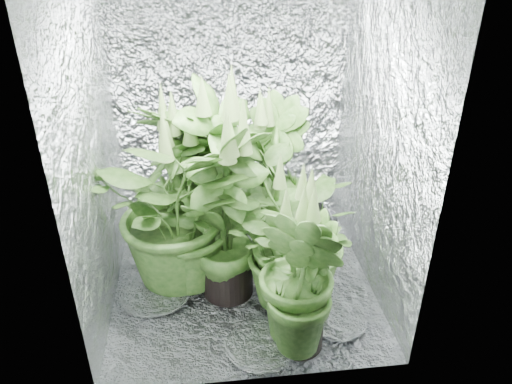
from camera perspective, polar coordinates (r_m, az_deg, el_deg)
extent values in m
plane|color=silver|center=(3.28, -1.54, -9.86)|extent=(1.60, 1.60, 0.00)
cube|color=silver|center=(3.51, -3.01, 11.47)|extent=(1.60, 0.02, 2.00)
cube|color=silver|center=(2.05, 0.19, -2.17)|extent=(1.60, 0.02, 2.00)
cube|color=silver|center=(2.82, -18.32, 5.39)|extent=(0.02, 1.60, 2.00)
cube|color=silver|center=(2.93, 14.06, 6.97)|extent=(0.02, 1.60, 2.00)
cylinder|color=black|center=(3.22, -8.23, -8.03)|extent=(0.30, 0.30, 0.27)
cylinder|color=#452D18|center=(3.15, -8.38, -6.32)|extent=(0.27, 0.27, 0.03)
imported|color=#183C0E|center=(2.99, -8.80, -1.55)|extent=(1.23, 1.23, 1.05)
cone|color=#5C7D40|center=(2.78, -9.51, 6.62)|extent=(0.10, 0.10, 0.27)
cylinder|color=black|center=(3.36, -3.59, -5.90)|extent=(0.31, 0.31, 0.28)
cylinder|color=#452D18|center=(3.29, -3.66, -4.13)|extent=(0.29, 0.29, 0.03)
imported|color=#183C0E|center=(3.10, -3.88, 1.77)|extent=(0.91, 0.91, 1.22)
cone|color=#5C7D40|center=(2.89, -4.24, 11.39)|extent=(0.10, 0.10, 0.28)
cylinder|color=black|center=(3.54, 1.73, -4.27)|extent=(0.26, 0.26, 0.24)
cylinder|color=#452D18|center=(3.48, 1.75, -2.86)|extent=(0.24, 0.24, 0.03)
imported|color=#183C0E|center=(3.32, 1.83, 1.90)|extent=(0.72, 0.72, 1.03)
cone|color=#5C7D40|center=(3.13, 1.97, 9.40)|extent=(0.08, 0.08, 0.24)
cylinder|color=black|center=(3.45, -7.84, -5.44)|extent=(0.28, 0.28, 0.25)
cylinder|color=#452D18|center=(3.38, -7.96, -3.90)|extent=(0.26, 0.26, 0.03)
imported|color=#183C0E|center=(3.21, -8.37, 1.15)|extent=(0.84, 0.84, 1.09)
cone|color=#5C7D40|center=(3.02, -9.03, 9.25)|extent=(0.09, 0.09, 0.25)
cylinder|color=black|center=(3.04, 3.99, -10.93)|extent=(0.25, 0.25, 0.22)
cylinder|color=#452D18|center=(2.98, 4.05, -9.54)|extent=(0.23, 0.23, 0.03)
imported|color=#183C0E|center=(2.82, 4.24, -5.33)|extent=(0.91, 0.91, 0.89)
cone|color=#5C7D40|center=(2.62, 4.55, 1.74)|extent=(0.08, 0.08, 0.22)
cylinder|color=black|center=(3.11, -3.25, -9.25)|extent=(0.31, 0.31, 0.28)
cylinder|color=#452D18|center=(3.03, -3.31, -7.42)|extent=(0.28, 0.28, 0.03)
imported|color=#183C0E|center=(2.84, -3.50, -2.00)|extent=(0.83, 0.83, 1.13)
cone|color=#5C7D40|center=(2.62, -3.83, 7.33)|extent=(0.10, 0.10, 0.28)
cylinder|color=black|center=(2.80, 4.96, -15.19)|extent=(0.26, 0.26, 0.23)
cylinder|color=#452D18|center=(2.73, 5.05, -13.67)|extent=(0.24, 0.24, 0.03)
imported|color=#183C0E|center=(2.56, 5.30, -9.40)|extent=(0.65, 0.65, 0.90)
cone|color=#5C7D40|center=(2.33, 5.74, -1.84)|extent=(0.08, 0.08, 0.23)
cylinder|color=black|center=(3.59, 7.91, -5.41)|extent=(0.15, 0.15, 0.09)
cylinder|color=black|center=(3.50, 8.10, -3.12)|extent=(0.14, 0.14, 0.11)
cylinder|color=#4C4C51|center=(3.47, 7.26, -3.41)|extent=(0.14, 0.30, 0.32)
torus|color=#4C4C51|center=(3.47, 7.26, -3.41)|extent=(0.14, 0.31, 0.33)
cube|color=white|center=(2.66, 6.45, -12.64)|extent=(0.05, 0.04, 0.08)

